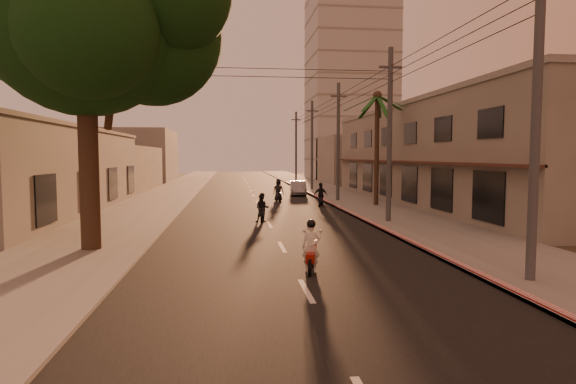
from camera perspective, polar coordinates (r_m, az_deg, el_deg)
name	(u,v)px	position (r m, az deg, el deg)	size (l,w,h in m)	color
ground	(288,259)	(16.55, 0.01, -7.90)	(160.00, 160.00, 0.00)	#383023
road	(257,202)	(36.29, -3.69, -1.21)	(10.00, 140.00, 0.02)	black
sidewalk_right	(354,200)	(37.43, 7.85, -1.00)	(5.00, 140.00, 0.12)	slate
sidewalk_left	(155,203)	(36.66, -15.48, -1.23)	(5.00, 140.00, 0.12)	slate
curb_stripe	(338,207)	(32.03, 5.94, -1.80)	(0.20, 60.00, 0.20)	#B51B13
shophouse_row	(447,154)	(37.58, 18.29, 4.33)	(8.80, 34.20, 7.30)	gray
left_building	(26,171)	(32.42, -28.63, 2.19)	(8.20, 24.20, 5.20)	gray
distant_tower	(350,86)	(75.00, 7.33, 12.33)	(12.10, 12.10, 28.00)	#B7B5B2
broadleaf_tree	(97,16)	(19.46, -21.71, 18.83)	(9.60, 8.70, 12.10)	black
palm_tree	(377,102)	(33.76, 10.55, 10.45)	(5.00, 5.00, 8.20)	black
utility_poles	(338,116)	(37.09, 5.99, 8.99)	(1.20, 48.26, 9.00)	#38383A
filler_right	(355,160)	(63.11, 7.89, 3.82)	(8.00, 14.00, 6.00)	gray
filler_left_near	(110,169)	(51.53, -20.32, 2.60)	(8.00, 14.00, 4.40)	gray
filler_left_far	(143,156)	(69.14, -16.85, 4.13)	(8.00, 14.00, 7.00)	gray
scooter_red	(311,249)	(14.55, 2.76, -6.73)	(0.79, 1.62, 1.61)	black
scooter_mid_a	(262,209)	(25.38, -3.08, -2.00)	(0.87, 1.59, 1.56)	black
scooter_mid_b	(321,196)	(33.21, 3.89, -0.43)	(1.12, 1.66, 1.67)	black
scooter_far_a	(278,191)	(36.88, -1.15, 0.10)	(0.88, 1.80, 1.76)	black
parked_car	(298,188)	(42.63, 1.22, 0.46)	(1.71, 3.98, 1.28)	gray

